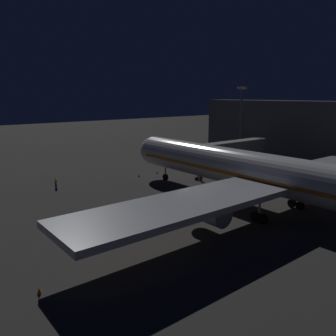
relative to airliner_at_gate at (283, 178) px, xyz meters
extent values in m
plane|color=#383533|center=(0.00, -10.06, -5.11)|extent=(320.00, 320.00, 0.00)
cylinder|color=silver|center=(0.00, -1.25, 0.15)|extent=(5.28, 53.50, 5.28)
sphere|color=silver|center=(0.00, -28.00, 0.15)|extent=(5.18, 5.18, 5.18)
cube|color=orange|center=(0.00, -1.25, -0.25)|extent=(5.34, 51.36, 0.50)
cube|color=black|center=(0.00, -26.42, 1.07)|extent=(2.91, 1.40, 0.90)
cube|color=#B7BABF|center=(0.00, -1.34, -0.78)|extent=(59.34, 8.04, 0.70)
cylinder|color=#B7BABF|center=(-11.31, -2.34, -2.66)|extent=(2.76, 5.22, 2.76)
cylinder|color=black|center=(-11.31, -4.95, -2.66)|extent=(2.35, 0.15, 2.35)
cylinder|color=#B7BABF|center=(11.31, -2.34, -2.66)|extent=(2.76, 5.22, 2.76)
cylinder|color=black|center=(11.31, -4.95, -2.66)|extent=(2.35, 0.15, 2.35)
cylinder|color=#B7BABF|center=(0.00, -24.50, -2.90)|extent=(0.28, 0.28, 2.01)
cylinder|color=black|center=(0.00, -24.50, -4.51)|extent=(0.45, 1.20, 1.20)
cylinder|color=#B7BABF|center=(-4.20, -0.34, -2.90)|extent=(0.28, 0.28, 2.01)
cylinder|color=black|center=(-4.20, -0.99, -4.51)|extent=(0.45, 1.20, 1.20)
cylinder|color=black|center=(-4.20, 0.31, -4.51)|extent=(0.45, 1.20, 1.20)
cylinder|color=#B7BABF|center=(4.20, -0.34, -2.90)|extent=(0.28, 0.28, 2.01)
cylinder|color=black|center=(4.20, -0.99, -4.51)|extent=(0.45, 1.20, 1.20)
cylinder|color=black|center=(4.20, 0.31, -4.51)|extent=(0.45, 1.20, 1.20)
cube|color=#9E9E99|center=(-13.78, -20.93, 0.15)|extent=(19.36, 2.60, 2.50)
cube|color=#9E9E99|center=(-4.10, -20.93, 0.15)|extent=(3.20, 3.40, 3.00)
cube|color=black|center=(-2.70, -20.93, 0.15)|extent=(0.70, 3.20, 2.70)
cylinder|color=#B7BABF|center=(-5.10, -20.93, -3.11)|extent=(0.56, 0.56, 4.00)
cylinder|color=black|center=(-5.70, -20.93, -4.81)|extent=(0.25, 0.60, 0.60)
cylinder|color=black|center=(-4.50, -20.93, -4.81)|extent=(0.25, 0.60, 0.60)
cylinder|color=#59595E|center=(-25.50, -28.38, 3.33)|extent=(0.40, 0.40, 16.87)
cube|color=#F9EFC6|center=(-26.40, -28.38, 12.02)|extent=(1.10, 0.50, 0.60)
cube|color=#F9EFC6|center=(-24.60, -28.38, 12.02)|extent=(1.10, 0.50, 0.60)
cylinder|color=black|center=(17.85, -32.11, -4.68)|extent=(0.28, 0.28, 0.86)
cylinder|color=yellow|center=(17.85, -32.11, -3.91)|extent=(0.40, 0.40, 0.67)
sphere|color=tan|center=(17.85, -32.11, -3.46)|extent=(0.24, 0.24, 0.24)
sphere|color=yellow|center=(17.85, -32.11, -3.41)|extent=(0.23, 0.23, 0.23)
cone|color=orange|center=(-2.20, -30.00, -4.83)|extent=(0.36, 0.36, 0.55)
cone|color=orange|center=(2.20, -30.00, -4.83)|extent=(0.36, 0.36, 0.55)
cone|color=orange|center=(31.17, -1.34, -4.83)|extent=(0.36, 0.36, 0.55)
camera|label=1|loc=(38.79, 24.58, 10.49)|focal=37.11mm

